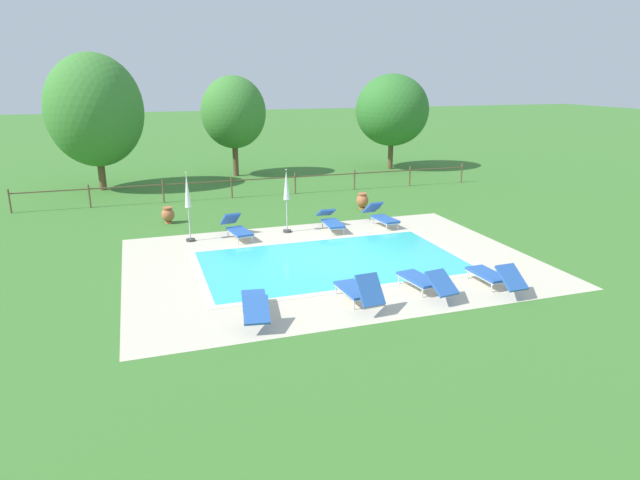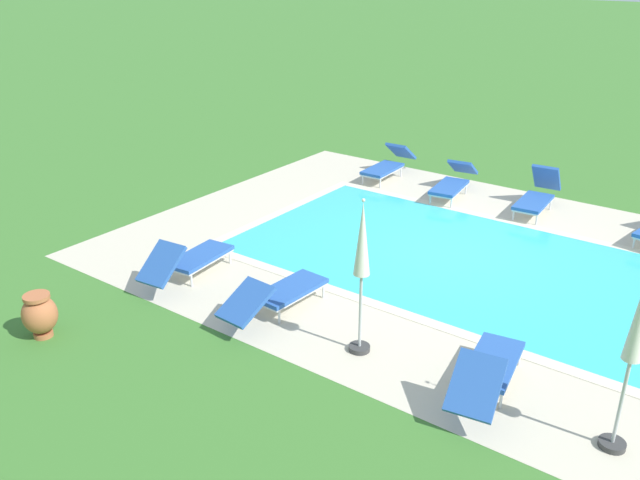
{
  "view_description": "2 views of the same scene",
  "coord_description": "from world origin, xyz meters",
  "px_view_note": "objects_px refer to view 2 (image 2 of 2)",
  "views": [
    {
      "loc": [
        -5.66,
        -15.68,
        5.69
      ],
      "look_at": [
        -0.23,
        0.5,
        0.6
      ],
      "focal_mm": 31.06,
      "sensor_mm": 36.0,
      "label": 1
    },
    {
      "loc": [
        -4.94,
        10.89,
        5.44
      ],
      "look_at": [
        1.69,
        1.89,
        0.58
      ],
      "focal_mm": 37.17,
      "sensor_mm": 36.0,
      "label": 2
    }
  ],
  "objects_px": {
    "sun_lounger_south_near_corner": "(189,259)",
    "sun_lounger_north_mid": "(488,369)",
    "sun_lounger_north_end": "(453,182)",
    "patio_umbrella_closed_row_west": "(362,255)",
    "sun_lounger_south_far": "(388,164)",
    "sun_lounger_south_mid": "(537,195)",
    "patio_umbrella_closed_row_mid_east": "(637,333)",
    "sun_lounger_north_far": "(278,293)",
    "terracotta_urn_near_fence": "(40,314)"
  },
  "relations": [
    {
      "from": "sun_lounger_south_mid",
      "to": "patio_umbrella_closed_row_mid_east",
      "type": "relative_size",
      "value": 0.76
    },
    {
      "from": "sun_lounger_south_near_corner",
      "to": "sun_lounger_south_far",
      "type": "distance_m",
      "value": 7.16
    },
    {
      "from": "sun_lounger_north_end",
      "to": "terracotta_urn_near_fence",
      "type": "height_order",
      "value": "sun_lounger_north_end"
    },
    {
      "from": "sun_lounger_north_end",
      "to": "sun_lounger_south_mid",
      "type": "height_order",
      "value": "sun_lounger_south_mid"
    },
    {
      "from": "patio_umbrella_closed_row_mid_east",
      "to": "sun_lounger_north_far",
      "type": "bearing_deg",
      "value": -1.34
    },
    {
      "from": "sun_lounger_north_end",
      "to": "sun_lounger_south_far",
      "type": "bearing_deg",
      "value": -8.07
    },
    {
      "from": "sun_lounger_north_mid",
      "to": "sun_lounger_north_end",
      "type": "distance_m",
      "value": 7.92
    },
    {
      "from": "sun_lounger_north_far",
      "to": "terracotta_urn_near_fence",
      "type": "relative_size",
      "value": 2.92
    },
    {
      "from": "sun_lounger_north_far",
      "to": "terracotta_urn_near_fence",
      "type": "xyz_separation_m",
      "value": [
        2.45,
        2.72,
        0.03
      ]
    },
    {
      "from": "sun_lounger_south_mid",
      "to": "sun_lounger_south_far",
      "type": "xyz_separation_m",
      "value": [
        4.01,
        -0.14,
        -0.02
      ]
    },
    {
      "from": "patio_umbrella_closed_row_mid_east",
      "to": "sun_lounger_south_mid",
      "type": "bearing_deg",
      "value": -63.9
    },
    {
      "from": "sun_lounger_south_near_corner",
      "to": "sun_lounger_south_far",
      "type": "xyz_separation_m",
      "value": [
        0.14,
        -7.16,
        -0.0
      ]
    },
    {
      "from": "sun_lounger_north_far",
      "to": "sun_lounger_north_end",
      "type": "height_order",
      "value": "sun_lounger_north_end"
    },
    {
      "from": "sun_lounger_south_mid",
      "to": "sun_lounger_south_far",
      "type": "height_order",
      "value": "sun_lounger_south_mid"
    },
    {
      "from": "sun_lounger_north_far",
      "to": "sun_lounger_north_mid",
      "type": "bearing_deg",
      "value": 180.0
    },
    {
      "from": "sun_lounger_north_end",
      "to": "patio_umbrella_closed_row_mid_east",
      "type": "distance_m",
      "value": 9.03
    },
    {
      "from": "sun_lounger_south_far",
      "to": "sun_lounger_south_mid",
      "type": "bearing_deg",
      "value": 178.02
    },
    {
      "from": "sun_lounger_north_mid",
      "to": "sun_lounger_north_end",
      "type": "relative_size",
      "value": 0.99
    },
    {
      "from": "sun_lounger_north_end",
      "to": "patio_umbrella_closed_row_west",
      "type": "relative_size",
      "value": 0.87
    },
    {
      "from": "sun_lounger_north_mid",
      "to": "patio_umbrella_closed_row_west",
      "type": "xyz_separation_m",
      "value": [
        1.93,
        0.16,
        1.2
      ]
    },
    {
      "from": "sun_lounger_north_mid",
      "to": "sun_lounger_north_far",
      "type": "distance_m",
      "value": 3.63
    },
    {
      "from": "patio_umbrella_closed_row_west",
      "to": "terracotta_urn_near_fence",
      "type": "bearing_deg",
      "value": 31.72
    },
    {
      "from": "sun_lounger_south_near_corner",
      "to": "sun_lounger_north_mid",
      "type": "bearing_deg",
      "value": 179.69
    },
    {
      "from": "sun_lounger_south_near_corner",
      "to": "terracotta_urn_near_fence",
      "type": "xyz_separation_m",
      "value": [
        0.35,
        2.75,
        0.01
      ]
    },
    {
      "from": "sun_lounger_north_mid",
      "to": "terracotta_urn_near_fence",
      "type": "xyz_separation_m",
      "value": [
        6.08,
        2.72,
        0.02
      ]
    },
    {
      "from": "sun_lounger_south_mid",
      "to": "patio_umbrella_closed_row_west",
      "type": "height_order",
      "value": "patio_umbrella_closed_row_west"
    },
    {
      "from": "sun_lounger_south_near_corner",
      "to": "patio_umbrella_closed_row_mid_east",
      "type": "bearing_deg",
      "value": 178.8
    },
    {
      "from": "sun_lounger_south_far",
      "to": "sun_lounger_north_mid",
      "type": "bearing_deg",
      "value": 129.22
    },
    {
      "from": "sun_lounger_south_mid",
      "to": "patio_umbrella_closed_row_mid_east",
      "type": "distance_m",
      "value": 8.08
    },
    {
      "from": "sun_lounger_south_mid",
      "to": "patio_umbrella_closed_row_mid_east",
      "type": "xyz_separation_m",
      "value": [
        -3.52,
        7.18,
        1.2
      ]
    },
    {
      "from": "sun_lounger_north_mid",
      "to": "sun_lounger_north_end",
      "type": "xyz_separation_m",
      "value": [
        3.87,
        -6.91,
        -0.01
      ]
    },
    {
      "from": "sun_lounger_north_end",
      "to": "terracotta_urn_near_fence",
      "type": "bearing_deg",
      "value": 77.06
    },
    {
      "from": "sun_lounger_north_far",
      "to": "terracotta_urn_near_fence",
      "type": "distance_m",
      "value": 3.66
    },
    {
      "from": "sun_lounger_north_mid",
      "to": "sun_lounger_north_far",
      "type": "bearing_deg",
      "value": -0.0
    },
    {
      "from": "patio_umbrella_closed_row_west",
      "to": "patio_umbrella_closed_row_mid_east",
      "type": "height_order",
      "value": "patio_umbrella_closed_row_mid_east"
    },
    {
      "from": "sun_lounger_north_mid",
      "to": "terracotta_urn_near_fence",
      "type": "distance_m",
      "value": 6.66
    },
    {
      "from": "sun_lounger_south_near_corner",
      "to": "terracotta_urn_near_fence",
      "type": "distance_m",
      "value": 2.78
    },
    {
      "from": "sun_lounger_south_mid",
      "to": "sun_lounger_south_near_corner",
      "type": "bearing_deg",
      "value": 61.12
    },
    {
      "from": "sun_lounger_north_end",
      "to": "sun_lounger_south_near_corner",
      "type": "distance_m",
      "value": 7.13
    },
    {
      "from": "sun_lounger_south_far",
      "to": "patio_umbrella_closed_row_west",
      "type": "height_order",
      "value": "patio_umbrella_closed_row_west"
    },
    {
      "from": "sun_lounger_south_near_corner",
      "to": "patio_umbrella_closed_row_mid_east",
      "type": "xyz_separation_m",
      "value": [
        -7.39,
        0.15,
        1.22
      ]
    },
    {
      "from": "sun_lounger_south_near_corner",
      "to": "sun_lounger_south_far",
      "type": "relative_size",
      "value": 1.01
    },
    {
      "from": "sun_lounger_north_end",
      "to": "sun_lounger_south_near_corner",
      "type": "bearing_deg",
      "value": 74.83
    },
    {
      "from": "patio_umbrella_closed_row_west",
      "to": "sun_lounger_north_end",
      "type": "bearing_deg",
      "value": -74.69
    },
    {
      "from": "sun_lounger_north_far",
      "to": "patio_umbrella_closed_row_mid_east",
      "type": "bearing_deg",
      "value": 178.66
    },
    {
      "from": "patio_umbrella_closed_row_mid_east",
      "to": "terracotta_urn_near_fence",
      "type": "height_order",
      "value": "patio_umbrella_closed_row_mid_east"
    },
    {
      "from": "sun_lounger_north_mid",
      "to": "sun_lounger_north_far",
      "type": "relative_size",
      "value": 0.98
    },
    {
      "from": "sun_lounger_south_mid",
      "to": "sun_lounger_north_far",
      "type": "bearing_deg",
      "value": 75.91
    },
    {
      "from": "sun_lounger_north_far",
      "to": "sun_lounger_south_near_corner",
      "type": "height_order",
      "value": "sun_lounger_south_near_corner"
    },
    {
      "from": "sun_lounger_south_near_corner",
      "to": "patio_umbrella_closed_row_west",
      "type": "bearing_deg",
      "value": 177.13
    }
  ]
}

